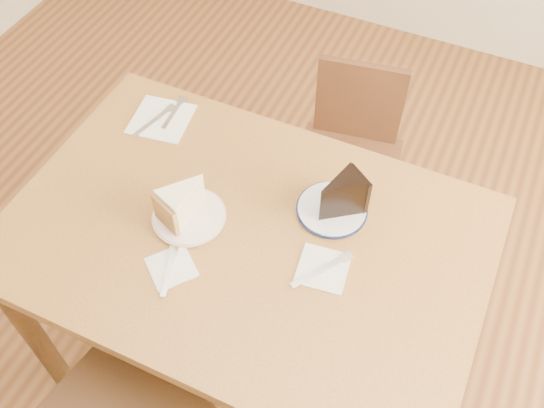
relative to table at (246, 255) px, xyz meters
The scene contains 14 objects.
ground 0.65m from the table, ahead, with size 4.00×4.00×0.00m, color #492813.
table is the anchor object (origin of this frame).
chair_far 0.72m from the table, 84.21° to the left, with size 0.41×0.41×0.72m.
plate_cream 0.18m from the table, behind, with size 0.18×0.18×0.01m, color white.
plate_navy 0.26m from the table, 42.51° to the left, with size 0.18×0.18×0.01m, color white.
carrot_cake 0.22m from the table, behind, with size 0.08×0.12×0.09m, color beige, non-canonical shape.
chocolate_cake 0.29m from the table, 39.34° to the left, with size 0.08×0.11×0.11m, color black, non-canonical shape.
napkin_cream 0.22m from the table, 125.14° to the right, with size 0.10×0.10×0.00m, color white.
napkin_navy 0.24m from the table, ahead, with size 0.12×0.12×0.00m, color white.
napkin_spare 0.49m from the table, 146.66° to the left, with size 0.16×0.16×0.00m, color white.
fork_cream 0.23m from the table, 122.44° to the right, with size 0.01×0.14×0.00m, color silver.
knife_navy 0.24m from the table, ahead, with size 0.02×0.17×0.00m, color silver.
fork_spare 0.49m from the table, 141.87° to the left, with size 0.01×0.14×0.00m, color silver.
knife_spare 0.49m from the table, 149.22° to the left, with size 0.01×0.16×0.00m, color white.
Camera 1 is at (0.43, -0.76, 2.00)m, focal length 40.00 mm.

